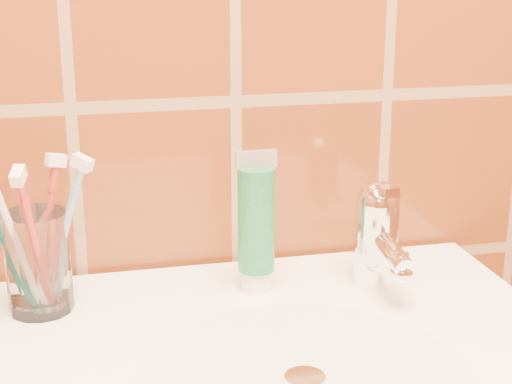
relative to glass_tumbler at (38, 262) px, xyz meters
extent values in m
cylinder|color=silver|center=(0.23, -0.20, -0.05)|extent=(0.30, 0.30, 0.00)
cylinder|color=white|center=(0.23, -0.20, -0.05)|extent=(0.04, 0.04, 0.00)
cylinder|color=white|center=(0.00, 0.00, 0.00)|extent=(0.08, 0.08, 0.11)
cylinder|color=white|center=(0.23, 0.00, -0.04)|extent=(0.03, 0.03, 0.02)
cylinder|color=#186434|center=(0.23, 0.00, 0.03)|extent=(0.04, 0.04, 0.12)
cube|color=beige|center=(0.23, 0.00, 0.09)|extent=(0.04, 0.01, 0.02)
cylinder|color=white|center=(0.36, -0.01, -0.01)|extent=(0.05, 0.05, 0.09)
sphere|color=white|center=(0.36, -0.01, 0.04)|extent=(0.05, 0.05, 0.05)
cylinder|color=white|center=(0.36, -0.05, 0.00)|extent=(0.02, 0.09, 0.03)
cube|color=white|center=(0.36, -0.03, 0.06)|extent=(0.02, 0.06, 0.01)
camera|label=1|loc=(0.05, -0.77, 0.31)|focal=55.00mm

